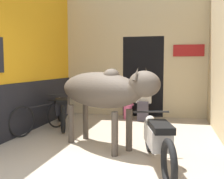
# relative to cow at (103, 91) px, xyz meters

# --- Properties ---
(wall_left_shopfront) EXTENTS (0.25, 4.48, 3.92)m
(wall_left_shopfront) POSITION_rel_cow_xyz_m (-2.00, 0.83, 0.88)
(wall_left_shopfront) COLOR orange
(wall_left_shopfront) RESTS_ON ground_plane
(wall_back_with_doorway) EXTENTS (4.03, 0.93, 3.92)m
(wall_back_with_doorway) POSITION_rel_cow_xyz_m (0.20, 3.35, 0.61)
(wall_back_with_doorway) COLOR #C6B289
(wall_back_with_doorway) RESTS_ON ground_plane
(cow) EXTENTS (2.12, 1.49, 1.44)m
(cow) POSITION_rel_cow_xyz_m (0.00, 0.00, 0.00)
(cow) COLOR #4C4238
(cow) RESTS_ON ground_plane
(motorcycle_near) EXTENTS (0.70, 1.91, 0.72)m
(motorcycle_near) POSITION_rel_cow_xyz_m (0.98, -0.69, -0.61)
(motorcycle_near) COLOR black
(motorcycle_near) RESTS_ON ground_plane
(motorcycle_far) EXTENTS (0.96, 1.69, 0.73)m
(motorcycle_far) POSITION_rel_cow_xyz_m (-1.40, 1.34, -0.61)
(motorcycle_far) COLOR black
(motorcycle_far) RESTS_ON ground_plane
(bicycle) EXTENTS (0.65, 1.56, 0.66)m
(bicycle) POSITION_rel_cow_xyz_m (-1.62, 0.78, -0.69)
(bicycle) COLOR black
(bicycle) RESTS_ON ground_plane
(shopkeeper_seated) EXTENTS (0.40, 0.34, 1.20)m
(shopkeeper_seated) POSITION_rel_cow_xyz_m (0.43, 2.51, -0.39)
(shopkeeper_seated) COLOR #3D3842
(shopkeeper_seated) RESTS_ON ground_plane
(plastic_stool) EXTENTS (0.34, 0.34, 0.42)m
(plastic_stool) POSITION_rel_cow_xyz_m (-0.00, 2.62, -0.80)
(plastic_stool) COLOR #DB6093
(plastic_stool) RESTS_ON ground_plane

